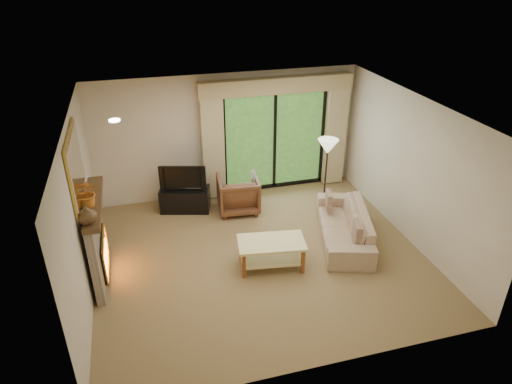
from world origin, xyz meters
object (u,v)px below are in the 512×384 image
object	(u,v)px
sofa	(344,225)
armchair	(238,194)
media_console	(185,199)
coffee_table	(271,254)

from	to	relation	value
sofa	armchair	bearing A→B (deg)	-116.79
armchair	media_console	bearing A→B (deg)	-10.82
media_console	armchair	size ratio (longest dim) A/B	1.20
media_console	sofa	size ratio (longest dim) A/B	0.48
sofa	coffee_table	size ratio (longest dim) A/B	1.87
sofa	coffee_table	xyz separation A→B (m)	(-1.52, -0.43, -0.05)
media_console	sofa	xyz separation A→B (m)	(2.64, -1.84, 0.05)
armchair	sofa	xyz separation A→B (m)	(1.61, -1.55, -0.07)
coffee_table	media_console	bearing A→B (deg)	124.69
media_console	coffee_table	size ratio (longest dim) A/B	0.89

